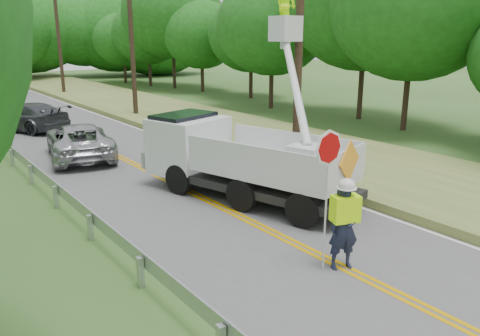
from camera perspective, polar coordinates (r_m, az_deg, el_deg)
ground at (r=10.39m, az=20.94°, el=-15.31°), size 140.00×140.00×0.00m
road at (r=20.73m, az=-13.31°, el=0.82°), size 7.20×96.00×0.03m
guardrail at (r=20.30m, az=-24.87°, el=1.04°), size 0.18×48.00×0.77m
utility_poles at (r=25.04m, az=-6.10°, el=15.80°), size 1.60×43.30×10.00m
tall_grass_verge at (r=24.28m, az=2.19°, el=3.71°), size 7.00×96.00×0.30m
treeline_right at (r=35.97m, az=4.05°, el=17.41°), size 11.11×52.48×11.77m
flagger at (r=10.92m, az=12.36°, el=-6.21°), size 1.22×0.70×3.23m
bucket_truck at (r=16.00m, az=-1.42°, el=2.73°), size 5.67×7.59×7.01m
suv_silver at (r=21.70m, az=-18.69°, el=3.12°), size 3.58×5.79×1.50m
suv_darkgrey at (r=29.11m, az=-24.19°, el=5.63°), size 4.15×5.72×1.54m
yard_sign at (r=17.43m, az=14.35°, el=-0.25°), size 0.50×0.20×0.75m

